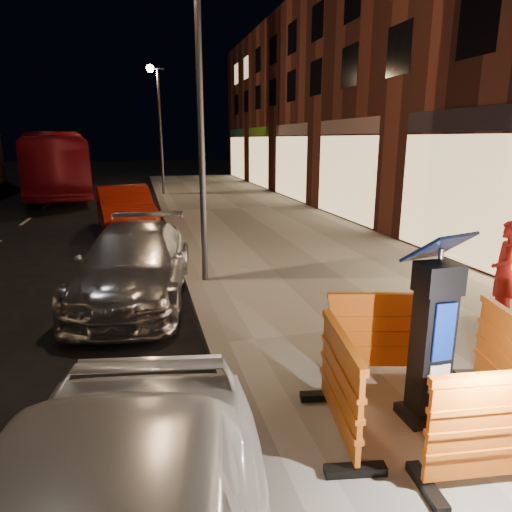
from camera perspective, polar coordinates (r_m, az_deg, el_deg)
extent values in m
plane|color=black|center=(6.54, -4.75, -11.98)|extent=(120.00, 120.00, 0.00)
cube|color=gray|center=(7.54, 18.60, -8.39)|extent=(6.00, 60.00, 0.15)
cube|color=slate|center=(6.50, -4.76, -11.39)|extent=(0.30, 60.00, 0.15)
cube|color=black|center=(4.80, 21.21, -9.17)|extent=(0.68, 0.68, 1.82)
cube|color=orange|center=(4.34, 28.25, -18.61)|extent=(1.36, 0.68, 1.02)
cube|color=orange|center=(5.68, 15.30, -9.37)|extent=(1.40, 0.85, 1.02)
cube|color=orange|center=(4.53, 10.47, -15.55)|extent=(0.74, 1.38, 1.02)
cube|color=orange|center=(5.53, 29.05, -11.43)|extent=(0.83, 1.39, 1.02)
imported|color=silver|center=(8.91, -14.68, -5.05)|extent=(2.54, 4.80, 1.33)
imported|color=#AD1D0E|center=(15.28, -15.89, 2.95)|extent=(2.09, 4.57, 1.45)
imported|color=maroon|center=(26.36, -23.56, 6.95)|extent=(4.60, 11.85, 3.22)
imported|color=#AE1D19|center=(7.82, 28.61, -1.85)|extent=(0.65, 0.69, 1.59)
cylinder|color=#3F3F44|center=(8.86, -6.91, 15.95)|extent=(0.12, 0.12, 6.00)
cylinder|color=#3F3F44|center=(23.81, -11.82, 14.76)|extent=(0.12, 0.12, 6.00)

